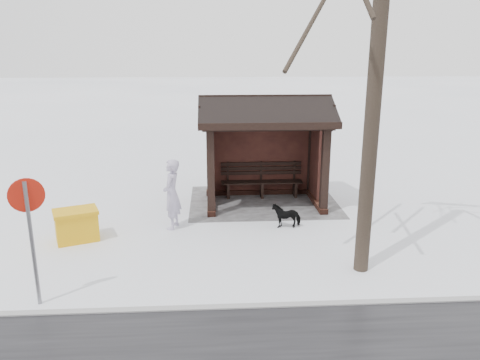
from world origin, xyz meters
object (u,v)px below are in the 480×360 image
(bus_shelter, at_px, (264,128))
(grit_bin, at_px, (77,225))
(pedestrian, at_px, (172,194))
(road_sign, at_px, (29,215))
(dog, at_px, (286,215))

(bus_shelter, bearing_deg, grit_bin, 28.57)
(pedestrian, height_order, road_sign, road_sign)
(dog, distance_m, grit_bin, 5.00)
(bus_shelter, bearing_deg, road_sign, 49.62)
(dog, height_order, road_sign, road_sign)
(bus_shelter, relative_size, road_sign, 1.58)
(bus_shelter, bearing_deg, dog, 100.62)
(pedestrian, distance_m, grit_bin, 2.30)
(pedestrian, distance_m, dog, 2.88)
(bus_shelter, xyz_separation_m, pedestrian, (2.45, 1.85, -1.30))
(bus_shelter, distance_m, dog, 2.71)
(dog, bearing_deg, grit_bin, -84.41)
(bus_shelter, relative_size, grit_bin, 3.15)
(grit_bin, relative_size, road_sign, 0.50)
(pedestrian, xyz_separation_m, road_sign, (2.05, 3.44, 0.78))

